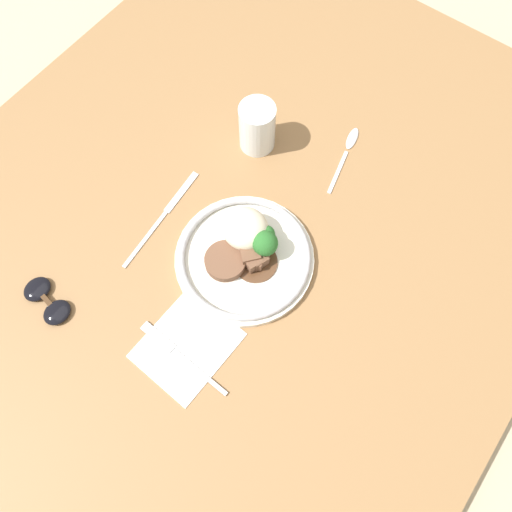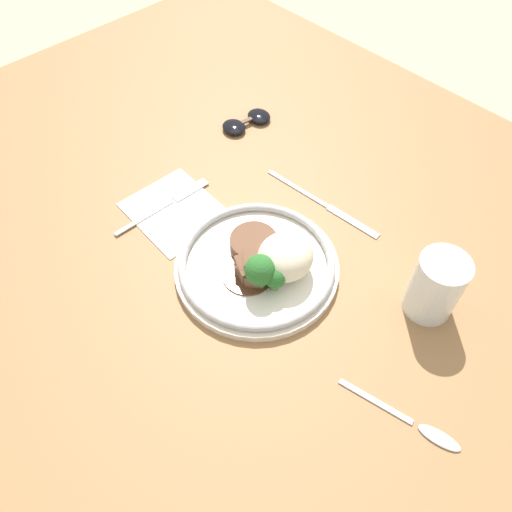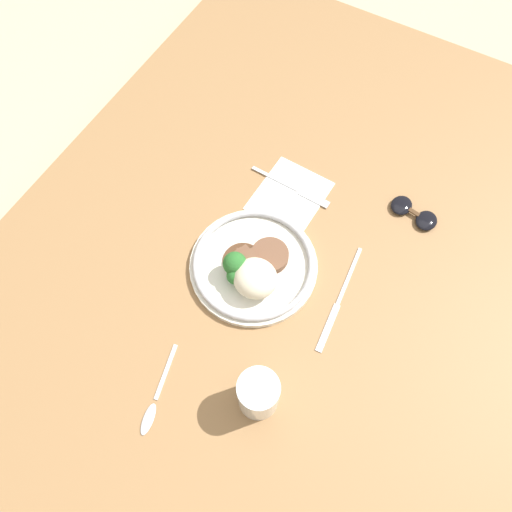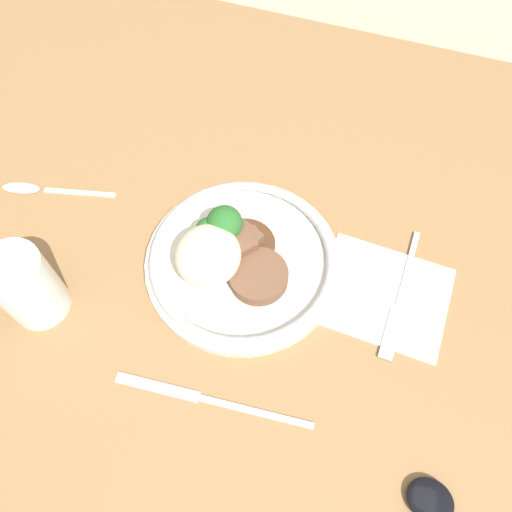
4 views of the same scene
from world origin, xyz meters
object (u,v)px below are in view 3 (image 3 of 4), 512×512
(spoon, at_px, (153,407))
(sunglasses, at_px, (414,213))
(juice_glass, at_px, (258,395))
(fork, at_px, (298,190))
(plate, at_px, (253,266))
(knife, at_px, (339,302))

(spoon, bearing_deg, sunglasses, 143.72)
(juice_glass, relative_size, sunglasses, 0.96)
(juice_glass, distance_m, sunglasses, 0.47)
(fork, bearing_deg, spoon, -89.38)
(juice_glass, height_order, sunglasses, juice_glass)
(fork, height_order, spoon, same)
(spoon, bearing_deg, fork, 165.33)
(plate, bearing_deg, fork, -177.13)
(knife, bearing_deg, fork, -140.08)
(juice_glass, height_order, knife, juice_glass)
(fork, bearing_deg, knife, -43.15)
(fork, distance_m, sunglasses, 0.23)
(juice_glass, distance_m, spoon, 0.18)
(plate, distance_m, knife, 0.17)
(fork, bearing_deg, juice_glass, -69.50)
(fork, xyz_separation_m, sunglasses, (-0.06, 0.22, 0.00))
(plate, height_order, spoon, plate)
(juice_glass, bearing_deg, knife, 169.50)
(fork, distance_m, knife, 0.25)
(fork, bearing_deg, plate, -85.28)
(plate, height_order, knife, plate)
(juice_glass, bearing_deg, plate, -147.95)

